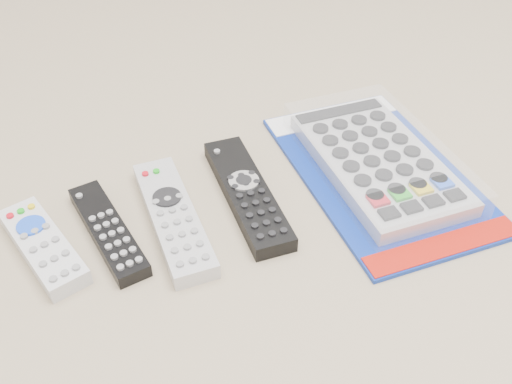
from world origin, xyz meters
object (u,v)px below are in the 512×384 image
remote_large_black (247,193)px  jumbo_remote_packaged (378,160)px  remote_slim_black (108,231)px  remote_silver_dvd (173,217)px  remote_small_grey (43,246)px

remote_large_black → jumbo_remote_packaged: (0.19, -0.03, 0.01)m
remote_slim_black → remote_silver_dvd: size_ratio=0.82×
remote_small_grey → remote_slim_black: (0.08, -0.01, -0.00)m
remote_slim_black → remote_large_black: size_ratio=0.79×
remote_small_grey → remote_silver_dvd: same height
remote_small_grey → remote_large_black: size_ratio=0.73×
remote_slim_black → remote_silver_dvd: bearing=-16.0°
remote_silver_dvd → remote_large_black: same height
remote_silver_dvd → jumbo_remote_packaged: jumbo_remote_packaged is taller
remote_silver_dvd → remote_large_black: size_ratio=0.97×
remote_large_black → remote_silver_dvd: bearing=-173.0°
remote_silver_dvd → remote_small_grey: bearing=177.0°
remote_slim_black → jumbo_remote_packaged: bearing=-11.7°
remote_small_grey → remote_slim_black: 0.08m
remote_slim_black → jumbo_remote_packaged: jumbo_remote_packaged is taller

